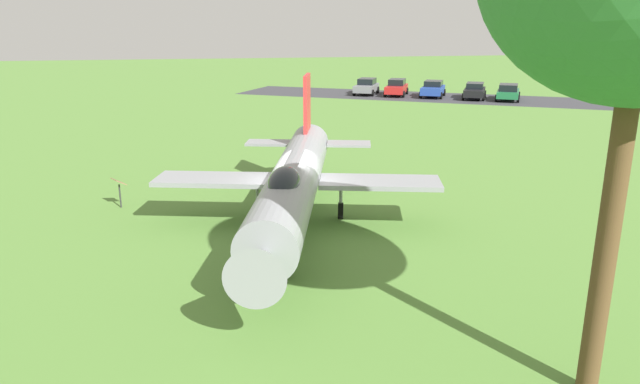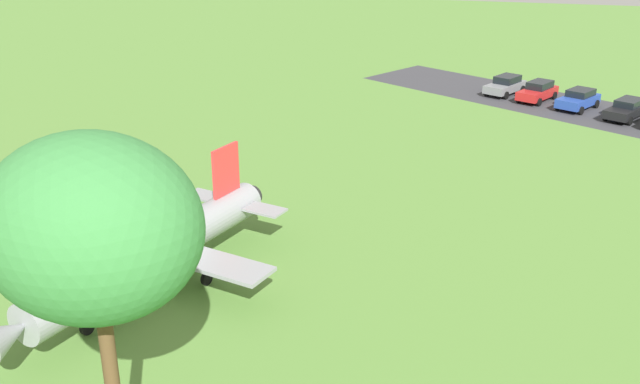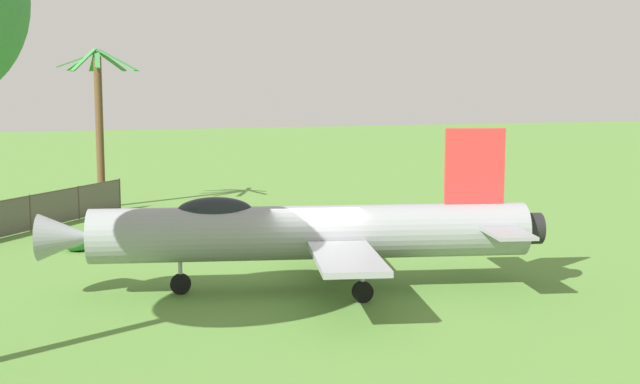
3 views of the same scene
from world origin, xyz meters
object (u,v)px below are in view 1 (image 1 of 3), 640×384
object	(u,v)px
parked_car_green	(508,92)
parked_car_red	(397,87)
display_jet	(294,182)
info_plaque	(119,186)
parked_car_blue	(433,89)
parked_car_black	(475,90)
parked_car_gray	(366,86)

from	to	relation	value
parked_car_green	parked_car_red	distance (m)	10.25
display_jet	parked_car_green	world-z (taller)	display_jet
info_plaque	display_jet	bearing A→B (deg)	-34.56
parked_car_green	parked_car_blue	size ratio (longest dim) A/B	1.07
parked_car_green	parked_car_black	size ratio (longest dim) A/B	1.01
info_plaque	parked_car_green	bearing A→B (deg)	41.22
info_plaque	parked_car_blue	world-z (taller)	parked_car_blue
display_jet	parked_car_gray	bearing A→B (deg)	175.88
info_plaque	parked_car_gray	size ratio (longest dim) A/B	0.25
info_plaque	parked_car_green	size ratio (longest dim) A/B	0.24
parked_car_green	parked_car_red	bearing A→B (deg)	88.44
parked_car_black	parked_car_blue	bearing A→B (deg)	-92.01
parked_car_red	parked_car_gray	size ratio (longest dim) A/B	1.00
info_plaque	parked_car_gray	world-z (taller)	parked_car_gray
display_jet	info_plaque	world-z (taller)	display_jet
parked_car_blue	parked_car_red	size ratio (longest dim) A/B	0.97
display_jet	parked_car_gray	world-z (taller)	display_jet
display_jet	info_plaque	bearing A→B (deg)	-109.65
parked_car_red	parked_car_black	bearing A→B (deg)	85.44
parked_car_black	parked_car_red	xyz separation A→B (m)	(-6.26, 3.74, 0.04)
display_jet	parked_car_green	size ratio (longest dim) A/B	3.05
parked_car_black	parked_car_red	distance (m)	7.29
display_jet	parked_car_blue	bearing A→B (deg)	166.52
info_plaque	parked_car_blue	xyz separation A→B (m)	(24.51, 30.10, -0.08)
parked_car_blue	parked_car_red	world-z (taller)	parked_car_red
display_jet	parked_car_gray	xyz separation A→B (m)	(12.95, 37.56, -1.00)
parked_car_red	display_jet	bearing A→B (deg)	2.95
parked_car_black	parked_car_blue	size ratio (longest dim) A/B	1.06
info_plaque	parked_car_red	world-z (taller)	parked_car_red
display_jet	parked_car_red	bearing A→B (deg)	171.61
display_jet	parked_car_green	bearing A→B (deg)	156.55
parked_car_gray	parked_car_blue	bearing A→B (deg)	86.08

